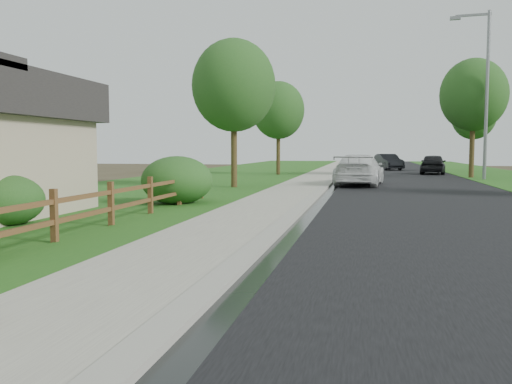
% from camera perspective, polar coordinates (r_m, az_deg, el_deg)
% --- Properties ---
extents(ground, '(120.00, 120.00, 0.00)m').
position_cam_1_polar(ground, '(5.25, -16.93, -16.57)').
color(ground, '#3C3421').
extents(road, '(8.00, 90.00, 0.02)m').
position_cam_1_polar(road, '(39.40, 14.82, 1.69)').
color(road, black).
rests_on(road, ground).
extents(curb, '(0.40, 90.00, 0.12)m').
position_cam_1_polar(curb, '(39.38, 8.71, 1.86)').
color(curb, '#9C9B8E').
rests_on(curb, ground).
extents(wet_gutter, '(0.50, 90.00, 0.00)m').
position_cam_1_polar(wet_gutter, '(39.37, 9.21, 1.79)').
color(wet_gutter, black).
rests_on(wet_gutter, road).
extents(sidewalk, '(2.20, 90.00, 0.10)m').
position_cam_1_polar(sidewalk, '(39.47, 6.82, 1.87)').
color(sidewalk, gray).
rests_on(sidewalk, ground).
extents(grass_strip, '(1.60, 90.00, 0.06)m').
position_cam_1_polar(grass_strip, '(39.67, 4.08, 1.87)').
color(grass_strip, '#1B5217').
rests_on(grass_strip, ground).
extents(lawn_near, '(9.00, 90.00, 0.04)m').
position_cam_1_polar(lawn_near, '(40.68, -3.20, 1.93)').
color(lawn_near, '#1B5217').
rests_on(lawn_near, ground).
extents(verge_far, '(6.00, 90.00, 0.04)m').
position_cam_1_polar(verge_far, '(40.38, 24.64, 1.50)').
color(verge_far, '#1B5217').
rests_on(verge_far, ground).
extents(ranch_fence, '(0.12, 16.92, 1.10)m').
position_cam_1_polar(ranch_fence, '(12.31, -17.53, -1.52)').
color(ranch_fence, '#50311A').
rests_on(ranch_fence, ground).
extents(white_suv, '(2.71, 5.60, 1.57)m').
position_cam_1_polar(white_suv, '(28.26, 10.83, 2.30)').
color(white_suv, silver).
rests_on(white_suv, road).
extents(dark_car_mid, '(2.36, 4.56, 1.48)m').
position_cam_1_polar(dark_car_mid, '(42.36, 18.15, 2.82)').
color(dark_car_mid, black).
rests_on(dark_car_mid, road).
extents(dark_car_far, '(2.82, 4.56, 1.42)m').
position_cam_1_polar(dark_car_far, '(49.88, 13.69, 3.10)').
color(dark_car_far, black).
rests_on(dark_car_far, road).
extents(streetlight, '(2.33, 0.45, 10.08)m').
position_cam_1_polar(streetlight, '(35.75, 22.85, 10.35)').
color(streetlight, gray).
rests_on(streetlight, ground).
extents(shrub_b, '(2.11, 2.11, 1.26)m').
position_cam_1_polar(shrub_b, '(14.48, -24.78, -0.80)').
color(shrub_b, '#1F4F1C').
rests_on(shrub_b, ground).
extents(shrub_d, '(2.95, 2.95, 1.64)m').
position_cam_1_polar(shrub_d, '(18.44, -8.33, 1.23)').
color(shrub_d, '#1F4F1C').
rests_on(shrub_d, ground).
extents(tree_near_left, '(4.01, 4.01, 7.10)m').
position_cam_1_polar(tree_near_left, '(26.28, -2.35, 11.12)').
color(tree_near_left, '#352415').
rests_on(tree_near_left, ground).
extents(tree_mid_left, '(3.75, 3.75, 6.71)m').
position_cam_1_polar(tree_mid_left, '(39.19, 2.37, 8.58)').
color(tree_mid_left, '#352415').
rests_on(tree_mid_left, ground).
extents(tree_mid_right, '(4.23, 4.23, 7.66)m').
position_cam_1_polar(tree_mid_right, '(37.84, 21.93, 9.45)').
color(tree_mid_right, '#352415').
rests_on(tree_mid_right, ground).
extents(tree_far_right, '(3.56, 3.56, 6.56)m').
position_cam_1_polar(tree_far_right, '(48.00, 21.95, 7.46)').
color(tree_far_right, '#352415').
rests_on(tree_far_right, ground).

